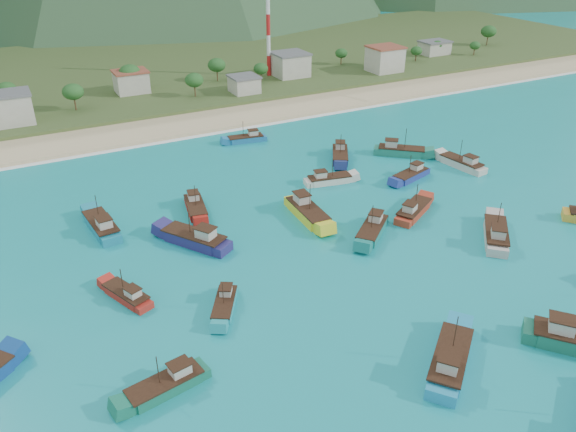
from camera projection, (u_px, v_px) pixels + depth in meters
name	position (u px, v px, depth m)	size (l,w,h in m)	color
ground	(338.00, 289.00, 80.26)	(600.00, 600.00, 0.00)	#0B7F7D
beach	(172.00, 126.00, 141.92)	(400.00, 18.00, 1.20)	beige
land	(118.00, 73.00, 189.53)	(400.00, 110.00, 2.40)	#385123
surf_line	(184.00, 138.00, 134.50)	(400.00, 2.50, 0.08)	white
village	(160.00, 84.00, 158.81)	(208.91, 23.88, 7.59)	beige
vegetation	(95.00, 90.00, 152.18)	(279.01, 25.79, 9.02)	#235623
radio_tower	(268.00, 14.00, 171.78)	(1.20, 1.20, 37.58)	red
boat_2	(196.00, 208.00, 101.04)	(4.69, 10.37, 5.91)	#A61B12
boat_3	(413.00, 211.00, 99.83)	(10.58, 7.80, 6.15)	#A7331E
boat_5	(400.00, 151.00, 124.73)	(10.81, 9.84, 6.69)	#217D65
boat_6	(307.00, 212.00, 99.01)	(4.18, 12.31, 7.18)	yellow
boat_9	(195.00, 239.00, 90.81)	(9.64, 12.15, 7.19)	navy
boat_12	(340.00, 156.00, 122.80)	(8.25, 10.77, 6.32)	navy
boat_15	(496.00, 235.00, 92.12)	(10.27, 10.72, 6.78)	#B4ADA4
boat_18	(167.00, 386.00, 62.97)	(10.10, 4.59, 5.75)	#146850
boat_19	(329.00, 180.00, 111.74)	(9.92, 4.54, 5.65)	silver
boat_20	(411.00, 176.00, 113.65)	(10.03, 5.48, 5.68)	navy
boat_22	(102.00, 226.00, 94.71)	(4.54, 11.78, 6.79)	teal
boat_26	(127.00, 296.00, 77.99)	(5.67, 8.98, 5.12)	#AD251C
boat_27	(246.00, 139.00, 132.18)	(9.51, 4.09, 5.44)	#1B689C
boat_28	(225.00, 305.00, 76.17)	(6.42, 8.51, 4.97)	teal
boat_29	(450.00, 361.00, 66.00)	(11.83, 10.52, 7.25)	#1E8FBD
boat_30	(372.00, 230.00, 93.74)	(10.11, 9.23, 6.26)	#15766F
boat_31	(462.00, 164.00, 118.68)	(4.57, 10.93, 6.26)	beige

